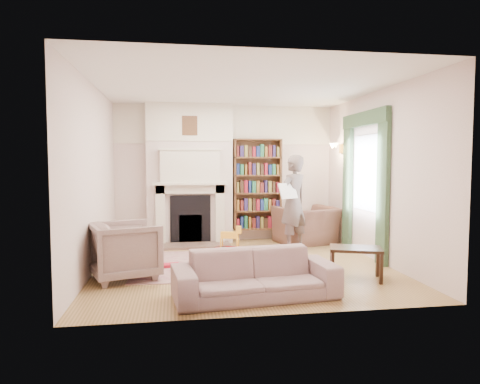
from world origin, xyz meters
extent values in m
plane|color=brown|center=(0.00, 0.00, 0.00)|extent=(4.50, 4.50, 0.00)
plane|color=white|center=(0.00, 0.00, 2.80)|extent=(4.50, 4.50, 0.00)
plane|color=silver|center=(0.00, 2.25, 1.40)|extent=(4.50, 0.00, 4.50)
plane|color=silver|center=(0.00, -2.25, 1.40)|extent=(4.50, 0.00, 4.50)
plane|color=silver|center=(-2.25, 0.00, 1.40)|extent=(0.00, 4.50, 4.50)
plane|color=silver|center=(2.25, 0.00, 1.40)|extent=(0.00, 4.50, 4.50)
cube|color=silver|center=(-0.75, 2.08, 1.40)|extent=(1.70, 0.35, 2.80)
cube|color=silver|center=(-0.75, 1.79, 1.22)|extent=(1.47, 0.24, 0.05)
cube|color=black|center=(-0.75, 1.88, 0.50)|extent=(0.80, 0.06, 0.96)
cube|color=silver|center=(-0.75, 1.81, 1.55)|extent=(1.15, 0.18, 0.62)
cube|color=brown|center=(0.65, 2.12, 1.18)|extent=(1.00, 0.24, 1.85)
cube|color=silver|center=(2.23, 0.40, 1.45)|extent=(0.02, 0.90, 1.30)
cube|color=#2B432B|center=(2.20, -0.30, 1.20)|extent=(0.07, 0.32, 2.40)
cube|color=#2B432B|center=(2.20, 1.10, 1.20)|extent=(0.07, 0.32, 2.40)
cube|color=#2B432B|center=(2.19, 0.40, 2.38)|extent=(0.09, 1.70, 0.24)
cube|color=#BAAB8C|center=(-0.31, 0.08, 0.01)|extent=(2.82, 2.25, 0.01)
imported|color=#4E342A|center=(1.56, 1.63, 0.37)|extent=(1.32, 1.21, 0.73)
imported|color=#A29785|center=(-1.74, -0.52, 0.40)|extent=(1.12, 1.10, 0.80)
imported|color=gray|center=(-0.10, -1.64, 0.29)|extent=(2.03, 0.97, 0.57)
imported|color=#5D4F4B|center=(1.11, 1.03, 0.88)|extent=(0.77, 0.71, 1.77)
cube|color=silver|center=(0.96, 0.83, 1.12)|extent=(0.41, 0.32, 0.28)
cylinder|color=#A7AAAF|center=(-1.70, 1.55, 0.28)|extent=(0.31, 0.31, 0.55)
cube|color=#CFC849|center=(-0.10, -0.29, 0.03)|extent=(0.49, 0.49, 0.03)
cube|color=red|center=(-1.12, 0.02, 0.04)|extent=(0.29, 0.22, 0.04)
cube|color=red|center=(-0.24, 0.16, 0.02)|extent=(0.30, 0.27, 0.02)
cube|color=red|center=(0.15, -0.64, 0.02)|extent=(0.30, 0.30, 0.02)
cube|color=red|center=(0.37, -0.30, 0.02)|extent=(0.29, 0.25, 0.02)
cube|color=red|center=(0.36, -0.44, 0.02)|extent=(0.30, 0.29, 0.02)
camera|label=1|loc=(-1.04, -6.61, 1.64)|focal=32.00mm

